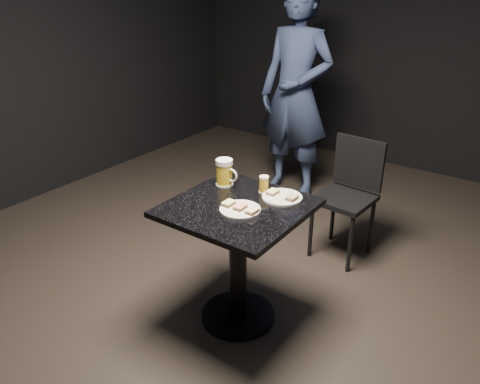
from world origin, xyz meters
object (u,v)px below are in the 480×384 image
object	(u,v)px
beer_tumbler	(264,184)
chair	(349,190)
plate_small	(282,197)
beer_mug	(225,172)
table	(238,244)
patron	(295,94)
plate_large	(240,210)

from	to	relation	value
beer_tumbler	chair	size ratio (longest dim) A/B	0.11
plate_small	beer_mug	size ratio (longest dim) A/B	1.40
table	chair	world-z (taller)	chair
chair	beer_tumbler	bearing A→B (deg)	-102.03
patron	beer_mug	distance (m)	1.64
beer_tumbler	plate_large	bearing A→B (deg)	-84.57
plate_large	patron	xyz separation A→B (m)	(-0.69, 1.80, 0.17)
table	plate_large	bearing A→B (deg)	-43.91
plate_large	patron	distance (m)	1.94
patron	beer_mug	bearing A→B (deg)	-74.21
patron	chair	xyz separation A→B (m)	(0.85, -0.70, -0.43)
plate_small	table	bearing A→B (deg)	-126.07
table	beer_mug	bearing A→B (deg)	141.74
patron	chair	size ratio (longest dim) A/B	2.16
beer_tumbler	chair	distance (m)	0.91
plate_large	chair	distance (m)	1.14
patron	chair	distance (m)	1.18
table	chair	xyz separation A→B (m)	(0.20, 1.05, -0.01)
plate_small	beer_mug	distance (m)	0.37
beer_mug	chair	distance (m)	1.03
chair	plate_small	bearing A→B (deg)	-93.48
table	beer_mug	xyz separation A→B (m)	(-0.21, 0.17, 0.32)
plate_large	beer_mug	xyz separation A→B (m)	(-0.26, 0.22, 0.07)
table	beer_mug	world-z (taller)	beer_mug
plate_small	beer_mug	xyz separation A→B (m)	(-0.37, -0.04, 0.07)
beer_tumbler	table	bearing A→B (deg)	-96.34
table	plate_small	bearing A→B (deg)	53.93
patron	beer_tumbler	xyz separation A→B (m)	(0.67, -1.53, -0.12)
patron	beer_tumbler	distance (m)	1.68
beer_mug	patron	bearing A→B (deg)	105.23
table	chair	distance (m)	1.07
chair	plate_large	bearing A→B (deg)	-97.91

